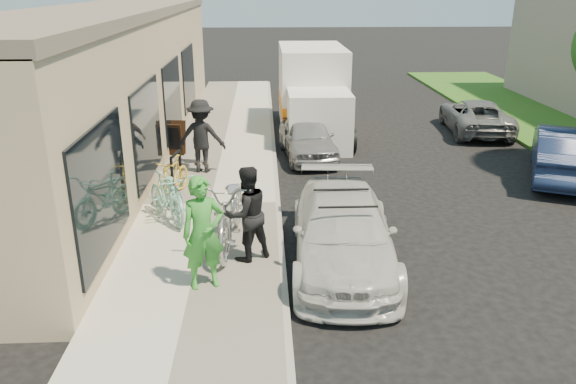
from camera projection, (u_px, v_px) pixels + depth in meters
name	position (u px, v px, depth m)	size (l,w,h in m)	color
ground	(307.00, 270.00, 10.11)	(120.00, 120.00, 0.00)	black
sidewalk	(210.00, 206.00, 12.81)	(3.00, 34.00, 0.15)	#BBB7A8
curb	(278.00, 205.00, 12.88)	(0.12, 34.00, 0.13)	#9A938D
storefront	(111.00, 81.00, 16.63)	(3.60, 20.00, 4.22)	tan
bike_rack	(176.00, 169.00, 13.21)	(0.17, 0.70, 1.00)	black
sandwich_board	(174.00, 138.00, 16.25)	(0.66, 0.67, 0.96)	black
sedan_white	(343.00, 231.00, 10.14)	(2.10, 4.53, 1.32)	beige
sedan_silver	(307.00, 138.00, 16.47)	(1.41, 3.49, 1.19)	gray
moving_truck	(313.00, 95.00, 19.17)	(2.20, 5.78, 2.84)	white
far_car_blue	(565.00, 152.00, 14.68)	(1.49, 4.29, 1.41)	#182549
far_car_gray	(475.00, 116.00, 19.31)	(1.88, 4.08, 1.13)	slate
tandem_bike	(232.00, 210.00, 10.58)	(0.92, 2.63, 1.38)	silver
woman_rider	(203.00, 233.00, 8.98)	(0.69, 0.45, 1.90)	green
man_standing	(247.00, 214.00, 9.93)	(0.85, 0.66, 1.75)	black
cruiser_bike_a	(166.00, 197.00, 11.69)	(0.48, 1.70, 1.02)	#82C3AF
cruiser_bike_b	(174.00, 192.00, 11.99)	(0.68, 1.95, 1.02)	#82C3AF
cruiser_bike_c	(173.00, 177.00, 13.06)	(0.44, 1.55, 0.93)	gold
bystander_a	(202.00, 136.00, 14.64)	(1.24, 0.71, 1.92)	black
bystander_b	(199.00, 138.00, 15.35)	(0.85, 0.36, 1.46)	#4E4238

